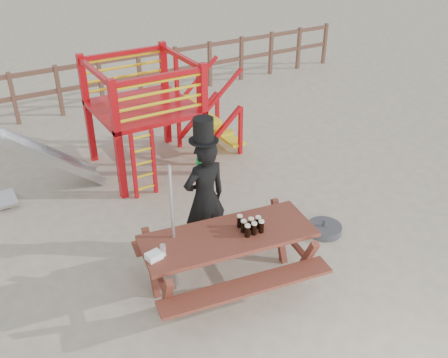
% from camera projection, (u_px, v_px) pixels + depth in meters
% --- Properties ---
extents(ground, '(60.00, 60.00, 0.00)m').
position_uv_depth(ground, '(241.00, 277.00, 6.81)').
color(ground, '#B2A48A').
rests_on(ground, ground).
extents(back_fence, '(15.09, 0.09, 1.20)m').
position_uv_depth(back_fence, '(80.00, 81.00, 11.64)').
color(back_fence, brown).
rests_on(back_fence, ground).
extents(playground_fort, '(4.71, 1.84, 2.10)m').
position_uv_depth(playground_fort, '(141.00, 115.00, 8.99)').
color(playground_fort, '#B50C12').
rests_on(playground_fort, ground).
extents(picnic_table, '(2.40, 1.84, 0.85)m').
position_uv_depth(picnic_table, '(228.00, 254.00, 6.39)').
color(picnic_table, brown).
rests_on(picnic_table, ground).
extents(man_with_hat, '(0.65, 0.44, 2.08)m').
position_uv_depth(man_with_hat, '(205.00, 195.00, 6.88)').
color(man_with_hat, black).
rests_on(man_with_hat, ground).
extents(metal_pole, '(0.04, 0.04, 1.86)m').
position_uv_depth(metal_pole, '(173.00, 232.00, 6.15)').
color(metal_pole, '#B2B2B7').
rests_on(metal_pole, ground).
extents(parasol_base, '(0.53, 0.53, 0.23)m').
position_uv_depth(parasol_base, '(324.00, 229.00, 7.68)').
color(parasol_base, '#37373C').
rests_on(parasol_base, ground).
extents(paper_bag, '(0.20, 0.17, 0.08)m').
position_uv_depth(paper_bag, '(154.00, 256.00, 5.80)').
color(paper_bag, white).
rests_on(paper_bag, picnic_table).
extents(stout_pints, '(0.29, 0.31, 0.17)m').
position_uv_depth(stout_pints, '(251.00, 225.00, 6.25)').
color(stout_pints, black).
rests_on(stout_pints, picnic_table).
extents(empty_glasses, '(0.07, 0.07, 0.15)m').
position_uv_depth(empty_glasses, '(163.00, 251.00, 5.84)').
color(empty_glasses, silver).
rests_on(empty_glasses, picnic_table).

